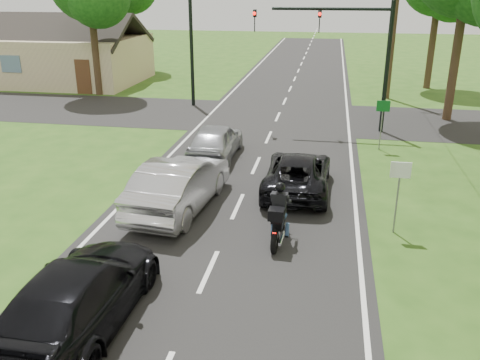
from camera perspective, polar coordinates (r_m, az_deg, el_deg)
name	(u,v)px	position (r m, az deg, el deg)	size (l,w,h in m)	color
ground	(209,271)	(12.73, -3.54, -10.21)	(140.00, 140.00, 0.00)	#284E15
road	(263,150)	(21.75, 2.58, 3.36)	(8.00, 100.00, 0.01)	black
cross_road	(278,117)	(27.49, 4.26, 7.09)	(60.00, 7.00, 0.01)	black
motorcycle_rider	(279,219)	(13.81, 4.38, -4.38)	(0.57, 2.01, 1.73)	black
dark_suv	(298,173)	(17.33, 6.49, 0.83)	(2.12, 4.59, 1.28)	black
silver_sedan	(179,184)	(15.85, -6.83, -0.45)	(1.74, 4.98, 1.64)	#BCBBC0
silver_suv	(216,141)	(20.55, -2.77, 4.42)	(1.70, 4.23, 1.44)	#A1A3A9
dark_car_behind	(80,294)	(11.03, -17.58, -12.14)	(2.03, 4.99, 1.45)	black
traffic_signal	(348,43)	(24.69, 12.00, 14.87)	(6.38, 0.44, 6.00)	black
signal_pole_far	(192,53)	(29.84, -5.44, 14.00)	(0.20, 0.20, 6.00)	black
utility_pole_far	(396,13)	(32.79, 17.07, 17.50)	(1.60, 0.28, 10.00)	#4D3723
sign_white	(399,180)	(14.57, 17.47, -0.03)	(0.55, 0.07, 2.12)	slate
sign_green	(383,113)	(22.22, 15.72, 7.24)	(0.55, 0.07, 2.12)	slate
house	(69,57)	(39.57, -18.64, 12.94)	(10.20, 8.00, 4.84)	tan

